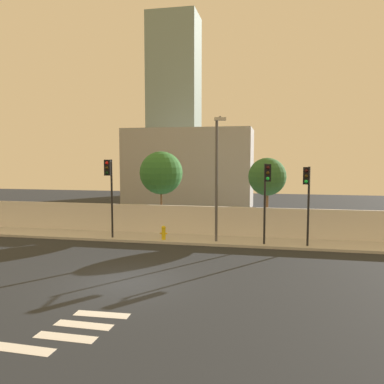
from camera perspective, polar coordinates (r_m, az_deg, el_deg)
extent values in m
plane|color=#22262B|center=(16.53, -9.50, -12.69)|extent=(80.00, 80.00, 0.00)
cube|color=#B5B5B5|center=(24.09, -2.43, -6.77)|extent=(36.00, 2.40, 0.15)
cube|color=silver|center=(25.15, -1.72, -4.01)|extent=(36.00, 0.18, 1.80)
cube|color=silver|center=(12.03, -23.30, -20.05)|extent=(1.81, 0.50, 0.01)
cube|color=silver|center=(12.30, -17.77, -19.30)|extent=(1.81, 0.47, 0.01)
cube|color=silver|center=(12.93, -15.35, -17.98)|extent=(1.81, 0.47, 0.01)
cube|color=silver|center=(13.55, -12.85, -16.82)|extent=(1.81, 0.50, 0.01)
cylinder|color=black|center=(24.29, -11.47, -0.96)|extent=(0.12, 0.12, 4.72)
cylinder|color=black|center=(23.56, -11.84, 4.35)|extent=(0.35, 1.22, 0.08)
cube|color=black|center=(22.96, -12.11, 3.46)|extent=(0.38, 0.27, 0.90)
sphere|color=red|center=(22.84, -12.18, 4.12)|extent=(0.18, 0.18, 0.18)
sphere|color=#33260A|center=(22.84, -12.17, 3.42)|extent=(0.18, 0.18, 0.18)
sphere|color=black|center=(22.85, -12.16, 2.72)|extent=(0.18, 0.18, 0.18)
cylinder|color=black|center=(22.47, 16.42, -2.03)|extent=(0.12, 0.12, 4.35)
cylinder|color=black|center=(21.82, 16.39, 3.24)|extent=(0.29, 0.98, 0.08)
cube|color=black|center=(21.34, 16.19, 2.26)|extent=(0.38, 0.27, 0.90)
sphere|color=black|center=(21.21, 16.16, 2.98)|extent=(0.18, 0.18, 0.18)
sphere|color=#33260A|center=(21.23, 16.14, 2.22)|extent=(0.18, 0.18, 0.18)
sphere|color=#19F24C|center=(21.24, 16.12, 1.47)|extent=(0.18, 0.18, 0.18)
cylinder|color=black|center=(22.38, 10.43, -1.73)|extent=(0.12, 0.12, 4.51)
cylinder|color=black|center=(21.51, 10.68, 3.75)|extent=(0.23, 1.45, 0.08)
cube|color=black|center=(20.80, 10.84, 2.74)|extent=(0.36, 0.23, 0.90)
sphere|color=black|center=(20.67, 10.88, 3.47)|extent=(0.18, 0.18, 0.18)
sphere|color=#33260A|center=(20.68, 10.87, 2.70)|extent=(0.18, 0.18, 0.18)
sphere|color=#19F24C|center=(20.69, 10.85, 1.92)|extent=(0.18, 0.18, 0.18)
cylinder|color=#4C4C51|center=(22.68, 3.54, 1.60)|extent=(0.16, 0.16, 7.00)
cylinder|color=#4C4C51|center=(21.86, 3.83, 10.52)|extent=(0.51, 1.74, 0.10)
cube|color=beige|center=(20.98, 4.07, 10.47)|extent=(0.64, 0.38, 0.16)
cylinder|color=gold|center=(23.55, -4.11, -6.05)|extent=(0.24, 0.24, 0.66)
sphere|color=gold|center=(23.49, -4.12, -5.17)|extent=(0.26, 0.26, 0.26)
cylinder|color=gold|center=(23.59, -4.51, -5.96)|extent=(0.10, 0.09, 0.09)
cylinder|color=gold|center=(23.50, -3.71, -5.99)|extent=(0.10, 0.09, 0.09)
cylinder|color=brown|center=(26.92, -4.43, -2.29)|extent=(0.15, 0.15, 3.15)
sphere|color=#2E6C30|center=(26.72, -4.47, 2.76)|extent=(2.90, 2.90, 2.90)
cylinder|color=brown|center=(25.89, 10.70, -2.71)|extent=(0.21, 0.21, 3.10)
sphere|color=#2F6330|center=(25.69, 10.78, 2.18)|extent=(2.42, 2.42, 2.42)
cube|color=#9E9E9E|center=(39.02, -0.35, 3.38)|extent=(12.21, 6.00, 7.70)
cube|color=gray|center=(52.12, -2.57, 12.18)|extent=(6.24, 5.00, 22.88)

